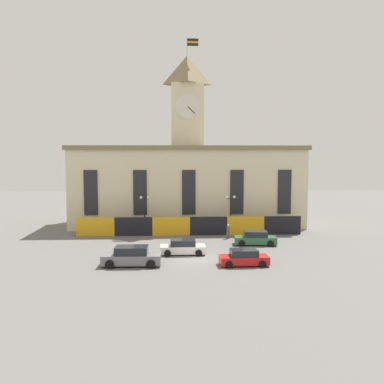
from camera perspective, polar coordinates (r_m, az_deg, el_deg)
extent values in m
plane|color=#605E5B|center=(41.41, 0.53, -8.95)|extent=(160.00, 160.00, 0.00)
cube|color=beige|center=(61.26, -0.66, 0.59)|extent=(31.76, 10.61, 10.61)
cube|color=olive|center=(61.10, -0.66, 5.84)|extent=(32.36, 11.21, 0.60)
cube|color=beige|center=(61.34, -0.67, 10.14)|extent=(4.45, 4.45, 8.59)
pyramid|color=olive|center=(62.23, -0.67, 15.92)|extent=(4.89, 4.89, 4.00)
cylinder|color=silver|center=(59.18, -0.58, 11.33)|extent=(3.38, 0.12, 3.38)
cube|color=black|center=(59.08, -0.08, 10.87)|extent=(1.07, 0.06, 1.03)
cylinder|color=#B2B2B7|center=(62.92, -0.68, 18.78)|extent=(0.10, 0.10, 2.40)
cube|color=black|center=(63.12, 0.09, 19.35)|extent=(1.60, 0.06, 1.00)
cube|color=gold|center=(63.08, 0.10, 19.36)|extent=(1.60, 0.04, 0.28)
cube|color=#232328|center=(56.80, -13.35, -0.09)|extent=(1.75, 0.16, 5.83)
cube|color=#232328|center=(56.00, -6.94, -0.07)|extent=(1.75, 0.16, 5.83)
cube|color=#232328|center=(55.92, -0.43, -0.04)|extent=(1.75, 0.16, 5.83)
cube|color=#232328|center=(56.55, 6.01, -0.01)|extent=(1.75, 0.16, 5.83)
cube|color=#232328|center=(57.88, 12.23, 0.02)|extent=(1.75, 0.16, 5.83)
cube|color=gold|center=(53.92, -12.76, -4.56)|extent=(4.65, 0.12, 2.31)
cube|color=black|center=(53.32, -7.81, -4.59)|extent=(4.65, 0.12, 2.31)
cube|color=gold|center=(53.13, -2.79, -4.58)|extent=(4.65, 0.12, 2.31)
cube|color=black|center=(53.34, 2.23, -4.54)|extent=(4.65, 0.12, 2.31)
cube|color=gold|center=(53.96, 7.17, -4.47)|extent=(4.65, 0.12, 2.31)
cube|color=black|center=(54.96, 11.96, -4.37)|extent=(4.65, 0.12, 2.31)
cylinder|color=black|center=(54.20, -6.31, -3.19)|extent=(0.14, 0.14, 4.62)
cube|color=black|center=(53.94, -6.34, -0.92)|extent=(0.90, 0.08, 0.08)
sphere|color=white|center=(53.95, -6.81, -0.73)|extent=(0.36, 0.36, 0.36)
sphere|color=white|center=(53.90, -5.86, -0.72)|extent=(0.36, 0.36, 0.36)
cylinder|color=black|center=(54.65, 5.17, -3.11)|extent=(0.14, 0.14, 4.61)
cube|color=black|center=(54.39, 5.19, -0.86)|extent=(0.90, 0.08, 0.08)
sphere|color=white|center=(54.31, 4.72, -0.68)|extent=(0.36, 0.36, 0.36)
sphere|color=white|center=(54.44, 5.66, -0.67)|extent=(0.36, 0.36, 0.36)
cube|color=slate|center=(39.37, -8.06, -8.82)|extent=(5.36, 2.15, 0.87)
cube|color=#1E2328|center=(39.19, -8.07, -7.70)|extent=(2.97, 1.92, 0.71)
cylinder|color=black|center=(38.72, -10.92, -9.43)|extent=(0.78, 0.38, 0.77)
cylinder|color=black|center=(40.63, -10.44, -8.74)|extent=(0.78, 0.38, 0.77)
cylinder|color=black|center=(38.29, -5.52, -9.53)|extent=(0.78, 0.38, 0.77)
cylinder|color=black|center=(40.22, -5.30, -8.82)|extent=(0.78, 0.38, 0.77)
cube|color=#2D663D|center=(48.26, 8.44, -6.35)|extent=(4.75, 2.22, 0.77)
cube|color=#1E2328|center=(48.13, 8.45, -5.53)|extent=(2.67, 1.89, 0.63)
cylinder|color=black|center=(47.28, 6.66, -6.81)|extent=(0.71, 0.39, 0.68)
cylinder|color=black|center=(49.04, 6.50, -6.38)|extent=(0.71, 0.39, 0.68)
cylinder|color=black|center=(47.62, 10.44, -6.77)|extent=(0.71, 0.39, 0.68)
cylinder|color=black|center=(49.36, 10.15, -6.35)|extent=(0.71, 0.39, 0.68)
cube|color=red|center=(39.39, 6.93, -8.95)|extent=(4.44, 1.90, 0.72)
cube|color=#1E2328|center=(39.24, 6.94, -8.03)|extent=(2.46, 1.71, 0.59)
cylinder|color=black|center=(38.31, 4.97, -9.62)|extent=(0.65, 0.34, 0.64)
cylinder|color=black|center=(40.04, 4.55, -8.98)|extent=(0.65, 0.34, 0.64)
cylinder|color=black|center=(38.90, 9.38, -9.44)|extent=(0.65, 0.34, 0.64)
cylinder|color=black|center=(40.60, 8.78, -8.82)|extent=(0.65, 0.34, 0.64)
cube|color=white|center=(43.29, -1.23, -7.63)|extent=(4.51, 1.82, 0.74)
cube|color=#1E2328|center=(43.15, -1.24, -6.75)|extent=(2.48, 1.66, 0.61)
cylinder|color=black|center=(44.28, 0.72, -7.59)|extent=(0.66, 0.33, 0.66)
cylinder|color=black|center=(42.53, 0.89, -8.12)|extent=(0.66, 0.33, 0.66)
cylinder|color=black|center=(44.19, -3.27, -7.63)|extent=(0.66, 0.33, 0.66)
cylinder|color=black|center=(42.43, -3.28, -8.16)|extent=(0.66, 0.33, 0.66)
cylinder|color=#4C4C4C|center=(51.43, 4.69, -5.76)|extent=(0.19, 0.19, 0.82)
cylinder|color=#4C4C4C|center=(51.43, 4.96, -5.76)|extent=(0.19, 0.19, 0.82)
cylinder|color=#4C4C4C|center=(51.30, 4.83, -4.95)|extent=(0.42, 0.42, 0.65)
sphere|color=beige|center=(51.22, 4.84, -4.44)|extent=(0.27, 0.27, 0.27)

